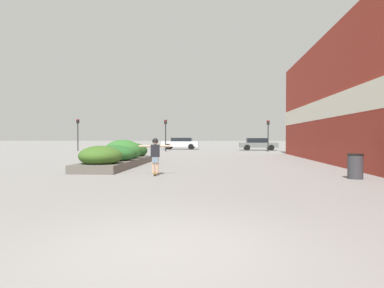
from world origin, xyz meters
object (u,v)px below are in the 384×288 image
at_px(car_leftmost, 181,143).
at_px(traffic_light_far_left, 78,129).
at_px(trash_bin, 355,166).
at_px(skateboarder, 155,152).
at_px(skateboard, 155,174).
at_px(car_center_right, 258,144).
at_px(traffic_light_right, 268,130).
at_px(car_center_left, 343,144).
at_px(traffic_light_left, 166,130).

height_order(car_leftmost, traffic_light_far_left, traffic_light_far_left).
distance_m(car_leftmost, traffic_light_far_left, 12.81).
bearing_deg(trash_bin, skateboarder, 175.69).
relative_size(skateboard, car_center_right, 0.15).
relative_size(trash_bin, car_leftmost, 0.20).
bearing_deg(skateboarder, traffic_light_right, 63.16).
xyz_separation_m(car_leftmost, traffic_light_far_left, (-10.96, -6.43, 1.62)).
bearing_deg(car_center_right, car_center_left, 98.33).
bearing_deg(car_center_left, skateboard, -30.87).
height_order(car_leftmost, traffic_light_right, traffic_light_right).
height_order(skateboarder, car_center_left, skateboarder).
xyz_separation_m(car_leftmost, car_center_left, (19.92, -1.12, -0.04)).
distance_m(skateboarder, traffic_light_far_left, 27.44).
bearing_deg(car_leftmost, trash_bin, -162.04).
relative_size(skateboard, traffic_light_far_left, 0.19).
bearing_deg(car_leftmost, traffic_light_right, -121.57).
bearing_deg(trash_bin, traffic_light_right, 89.40).
distance_m(car_leftmost, traffic_light_right, 12.15).
bearing_deg(traffic_light_far_left, traffic_light_right, 0.34).
relative_size(trash_bin, car_center_right, 0.21).
height_order(car_center_left, car_center_right, car_center_left).
height_order(car_leftmost, car_center_right, car_leftmost).
bearing_deg(traffic_light_left, skateboard, -81.94).
bearing_deg(traffic_light_far_left, car_center_right, 10.49).
relative_size(skateboarder, traffic_light_right, 0.41).
bearing_deg(traffic_light_right, car_leftmost, 148.43).
height_order(skateboard, car_center_right, car_center_right).
xyz_separation_m(skateboard, traffic_light_right, (7.81, 24.01, 2.23)).
height_order(trash_bin, traffic_light_right, traffic_light_right).
xyz_separation_m(traffic_light_left, traffic_light_far_left, (-10.09, 0.45, 0.07)).
bearing_deg(car_leftmost, traffic_light_left, 172.85).
distance_m(skateboard, car_leftmost, 30.43).
height_order(skateboard, car_center_left, car_center_left).
bearing_deg(traffic_light_far_left, skateboard, -60.69).
relative_size(traffic_light_left, traffic_light_right, 1.03).
bearing_deg(car_leftmost, car_center_left, -93.22).
bearing_deg(traffic_light_right, car_center_left, 28.28).
distance_m(skateboard, trash_bin, 7.59).
relative_size(car_leftmost, traffic_light_far_left, 1.32).
bearing_deg(car_center_left, car_leftmost, -93.22).
bearing_deg(skateboarder, traffic_light_far_left, 110.50).
height_order(skateboarder, car_leftmost, skateboarder).
xyz_separation_m(skateboarder, car_leftmost, (-2.46, 30.32, -0.14)).
bearing_deg(car_center_left, car_center_right, -81.67).
bearing_deg(traffic_light_right, trash_bin, -90.60).
bearing_deg(car_center_right, traffic_light_far_left, -79.51).
height_order(car_center_right, traffic_light_right, traffic_light_right).
bearing_deg(traffic_light_right, skateboard, -108.02).
height_order(car_center_right, traffic_light_left, traffic_light_left).
distance_m(car_leftmost, car_center_left, 19.95).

